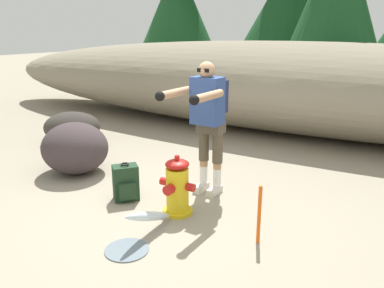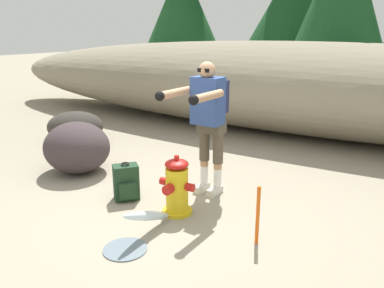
{
  "view_description": "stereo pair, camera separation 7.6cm",
  "coord_description": "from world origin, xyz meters",
  "px_view_note": "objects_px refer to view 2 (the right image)",
  "views": [
    {
      "loc": [
        2.32,
        -3.51,
        2.02
      ],
      "look_at": [
        0.18,
        0.19,
        0.75
      ],
      "focal_mm": 36.09,
      "sensor_mm": 36.0,
      "label": 1
    },
    {
      "loc": [
        2.38,
        -3.47,
        2.02
      ],
      "look_at": [
        0.18,
        0.19,
        0.75
      ],
      "focal_mm": 36.09,
      "sensor_mm": 36.0,
      "label": 2
    }
  ],
  "objects_px": {
    "utility_worker": "(208,113)",
    "spare_backpack": "(126,183)",
    "boulder_mid": "(77,147)",
    "boulder_large": "(75,127)",
    "fire_hydrant": "(177,187)",
    "survey_stake": "(258,215)"
  },
  "relations": [
    {
      "from": "spare_backpack",
      "to": "boulder_mid",
      "type": "height_order",
      "value": "boulder_mid"
    },
    {
      "from": "fire_hydrant",
      "to": "spare_backpack",
      "type": "bearing_deg",
      "value": -179.86
    },
    {
      "from": "utility_worker",
      "to": "boulder_mid",
      "type": "relative_size",
      "value": 1.68
    },
    {
      "from": "boulder_large",
      "to": "survey_stake",
      "type": "relative_size",
      "value": 1.71
    },
    {
      "from": "fire_hydrant",
      "to": "spare_backpack",
      "type": "xyz_separation_m",
      "value": [
        -0.74,
        -0.0,
        -0.1
      ]
    },
    {
      "from": "utility_worker",
      "to": "boulder_large",
      "type": "bearing_deg",
      "value": -101.81
    },
    {
      "from": "boulder_large",
      "to": "survey_stake",
      "type": "distance_m",
      "value": 4.58
    },
    {
      "from": "utility_worker",
      "to": "survey_stake",
      "type": "height_order",
      "value": "utility_worker"
    },
    {
      "from": "fire_hydrant",
      "to": "boulder_large",
      "type": "bearing_deg",
      "value": 155.17
    },
    {
      "from": "utility_worker",
      "to": "spare_backpack",
      "type": "relative_size",
      "value": 3.55
    },
    {
      "from": "spare_backpack",
      "to": "boulder_large",
      "type": "bearing_deg",
      "value": -170.05
    },
    {
      "from": "boulder_large",
      "to": "boulder_mid",
      "type": "height_order",
      "value": "boulder_mid"
    },
    {
      "from": "spare_backpack",
      "to": "survey_stake",
      "type": "xyz_separation_m",
      "value": [
        1.77,
        -0.14,
        0.08
      ]
    },
    {
      "from": "fire_hydrant",
      "to": "survey_stake",
      "type": "bearing_deg",
      "value": -8.01
    },
    {
      "from": "utility_worker",
      "to": "fire_hydrant",
      "type": "bearing_deg",
      "value": 0.02
    },
    {
      "from": "fire_hydrant",
      "to": "survey_stake",
      "type": "relative_size",
      "value": 1.15
    },
    {
      "from": "spare_backpack",
      "to": "boulder_mid",
      "type": "distance_m",
      "value": 1.32
    },
    {
      "from": "boulder_large",
      "to": "boulder_mid",
      "type": "distance_m",
      "value": 1.68
    },
    {
      "from": "utility_worker",
      "to": "boulder_mid",
      "type": "distance_m",
      "value": 2.15
    },
    {
      "from": "utility_worker",
      "to": "boulder_large",
      "type": "distance_m",
      "value": 3.47
    },
    {
      "from": "boulder_large",
      "to": "boulder_mid",
      "type": "bearing_deg",
      "value": -41.75
    },
    {
      "from": "utility_worker",
      "to": "spare_backpack",
      "type": "height_order",
      "value": "utility_worker"
    }
  ]
}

